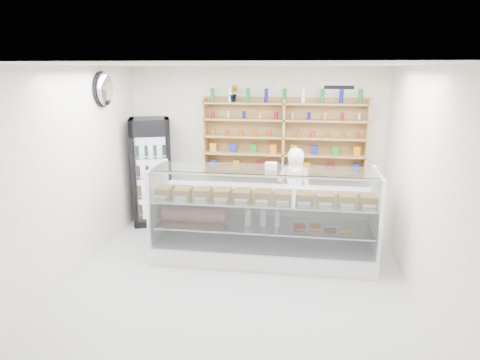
# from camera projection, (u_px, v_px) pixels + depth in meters

# --- Properties ---
(room) EXTENTS (5.00, 5.00, 5.00)m
(room) POSITION_uv_depth(u_px,v_px,m) (234.00, 182.00, 5.29)
(room) COLOR silver
(room) RESTS_ON ground
(display_counter) EXTENTS (3.20, 0.96, 1.39)m
(display_counter) POSITION_uv_depth(u_px,v_px,m) (263.00, 235.00, 6.31)
(display_counter) COLOR white
(display_counter) RESTS_ON floor
(shop_worker) EXTENTS (0.65, 0.50, 1.58)m
(shop_worker) POSITION_uv_depth(u_px,v_px,m) (294.00, 196.00, 6.80)
(shop_worker) COLOR white
(shop_worker) RESTS_ON floor
(drinks_cooler) EXTENTS (0.87, 0.86, 1.91)m
(drinks_cooler) POSITION_uv_depth(u_px,v_px,m) (152.00, 171.00, 7.71)
(drinks_cooler) COLOR black
(drinks_cooler) RESTS_ON floor
(wall_shelving) EXTENTS (2.84, 0.28, 1.33)m
(wall_shelving) POSITION_uv_depth(u_px,v_px,m) (284.00, 138.00, 7.41)
(wall_shelving) COLOR #A88A4F
(wall_shelving) RESTS_ON back_wall
(potted_plant) EXTENTS (0.17, 0.15, 0.29)m
(potted_plant) POSITION_uv_depth(u_px,v_px,m) (234.00, 94.00, 7.35)
(potted_plant) COLOR #1E6626
(potted_plant) RESTS_ON wall_shelving
(security_mirror) EXTENTS (0.15, 0.50, 0.50)m
(security_mirror) POSITION_uv_depth(u_px,v_px,m) (105.00, 89.00, 6.48)
(security_mirror) COLOR silver
(security_mirror) RESTS_ON left_wall
(wall_sign) EXTENTS (0.62, 0.03, 0.20)m
(wall_sign) POSITION_uv_depth(u_px,v_px,m) (339.00, 87.00, 7.19)
(wall_sign) COLOR white
(wall_sign) RESTS_ON back_wall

